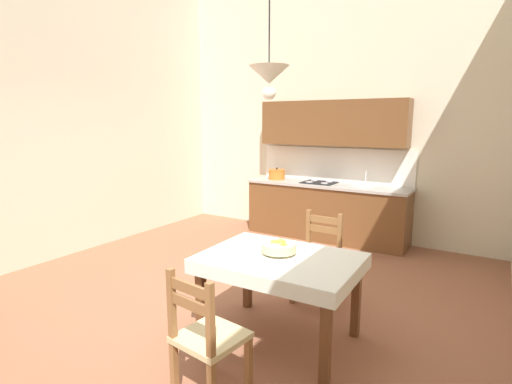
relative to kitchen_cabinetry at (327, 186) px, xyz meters
name	(u,v)px	position (x,y,z in m)	size (l,w,h in m)	color
ground_plane	(210,309)	(-0.11, -2.90, -0.91)	(5.96, 6.95, 0.10)	#935B42
wall_back	(331,106)	(-0.11, 0.33, 1.27)	(5.96, 0.12, 4.25)	beige
wall_left	(41,102)	(-2.85, -2.90, 1.27)	(0.12, 6.95, 4.25)	beige
kitchen_cabinetry	(327,186)	(0.00, 0.00, 0.00)	(2.59, 0.63, 2.20)	brown
dining_table	(280,271)	(0.82, -3.09, -0.23)	(1.33, 0.97, 0.75)	brown
dining_chair_kitchen_side	(318,260)	(0.79, -2.20, -0.41)	(0.43, 0.43, 0.93)	#D1BC89
dining_chair_camera_side	(207,338)	(0.76, -4.01, -0.41)	(0.47, 0.47, 0.93)	#D1BC89
fruit_bowl	(279,247)	(0.78, -3.04, -0.04)	(0.30, 0.30, 0.12)	beige
pendant_lamp	(269,76)	(0.71, -3.10, 1.37)	(0.32, 0.32, 0.81)	black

